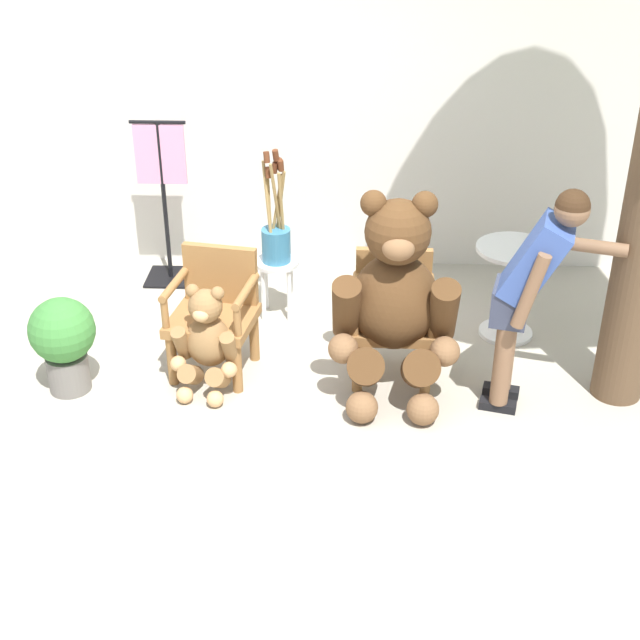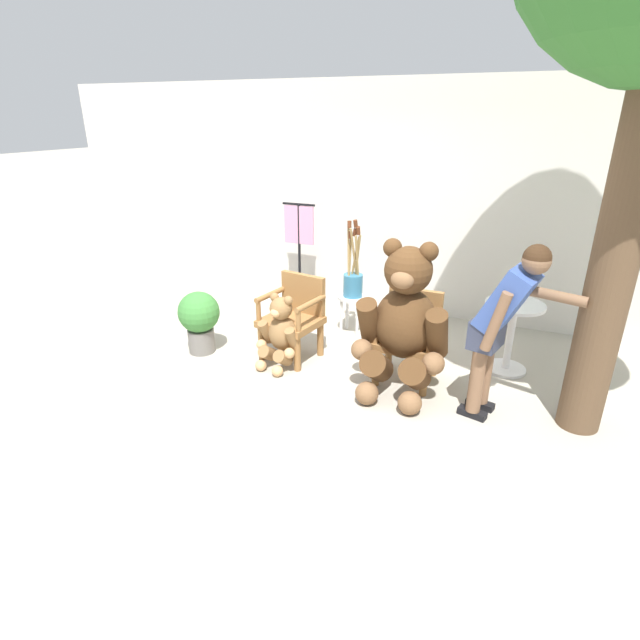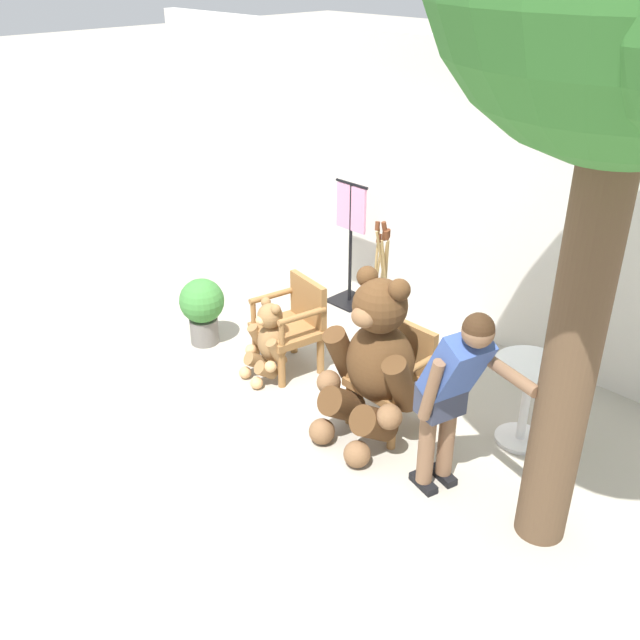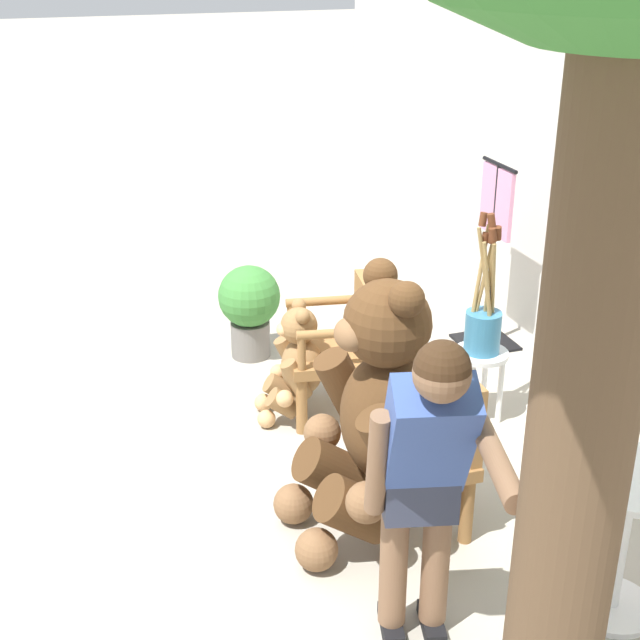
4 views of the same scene
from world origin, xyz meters
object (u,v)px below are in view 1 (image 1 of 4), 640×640
(person_visitor, at_px, (531,282))
(potted_plant, at_px, (63,338))
(round_side_table, at_px, (511,281))
(wooden_chair_left, at_px, (215,309))
(teddy_bear_large, at_px, (395,300))
(teddy_bear_small, at_px, (207,341))
(wooden_chair_right, at_px, (393,313))
(white_stool, at_px, (277,273))
(brush_bucket, at_px, (276,236))
(clothing_display_stand, at_px, (164,198))

(person_visitor, relative_size, potted_plant, 2.25)
(round_side_table, bearing_deg, wooden_chair_left, -165.51)
(teddy_bear_large, distance_m, teddy_bear_small, 1.28)
(wooden_chair_right, relative_size, round_side_table, 1.19)
(wooden_chair_right, xyz_separation_m, white_stool, (-0.86, 0.79, -0.11))
(wooden_chair_left, relative_size, teddy_bear_large, 0.61)
(white_stool, relative_size, potted_plant, 0.68)
(teddy_bear_large, distance_m, round_side_table, 1.22)
(wooden_chair_left, xyz_separation_m, wooden_chair_right, (1.22, 0.00, 0.00))
(wooden_chair_left, relative_size, teddy_bear_small, 1.12)
(wooden_chair_left, bearing_deg, wooden_chair_right, 0.04)
(teddy_bear_small, xyz_separation_m, potted_plant, (-0.95, -0.05, 0.02))
(teddy_bear_small, relative_size, brush_bucket, 0.87)
(wooden_chair_right, distance_m, brush_bucket, 1.18)
(teddy_bear_large, height_order, potted_plant, teddy_bear_large)
(potted_plant, distance_m, clothing_display_stand, 1.77)
(teddy_bear_small, relative_size, round_side_table, 1.07)
(wooden_chair_right, relative_size, clothing_display_stand, 0.63)
(person_visitor, bearing_deg, wooden_chair_left, 169.17)
(white_stool, height_order, clothing_display_stand, clothing_display_stand)
(wooden_chair_left, xyz_separation_m, teddy_bear_small, (-0.02, -0.28, -0.09))
(brush_bucket, bearing_deg, clothing_display_stand, 148.52)
(person_visitor, xyz_separation_m, brush_bucket, (-1.68, 1.18, -0.24))
(brush_bucket, height_order, potted_plant, brush_bucket)
(wooden_chair_right, height_order, teddy_bear_large, teddy_bear_large)
(wooden_chair_left, distance_m, white_stool, 0.87)
(white_stool, height_order, potted_plant, potted_plant)
(teddy_bear_small, height_order, person_visitor, person_visitor)
(brush_bucket, bearing_deg, teddy_bear_large, -50.62)
(wooden_chair_left, distance_m, brush_bucket, 0.89)
(round_side_table, relative_size, potted_plant, 1.06)
(wooden_chair_right, height_order, person_visitor, person_visitor)
(wooden_chair_right, xyz_separation_m, potted_plant, (-2.19, -0.33, -0.07))
(teddy_bear_small, distance_m, white_stool, 1.14)
(wooden_chair_left, bearing_deg, round_side_table, 14.49)
(teddy_bear_small, relative_size, white_stool, 1.67)
(clothing_display_stand, bearing_deg, teddy_bear_small, -70.76)
(teddy_bear_large, bearing_deg, round_side_table, 42.12)
(white_stool, bearing_deg, teddy_bear_large, -50.63)
(brush_bucket, relative_size, potted_plant, 1.30)
(person_visitor, height_order, round_side_table, person_visitor)
(wooden_chair_left, distance_m, wooden_chair_right, 1.22)
(person_visitor, distance_m, white_stool, 2.13)
(person_visitor, relative_size, clothing_display_stand, 1.12)
(wooden_chair_right, xyz_separation_m, brush_bucket, (-0.86, 0.79, 0.21))
(wooden_chair_right, height_order, white_stool, wooden_chair_right)
(white_stool, bearing_deg, brush_bucket, -76.97)
(round_side_table, bearing_deg, wooden_chair_right, -148.43)
(teddy_bear_large, relative_size, person_visitor, 0.92)
(person_visitor, height_order, white_stool, person_visitor)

